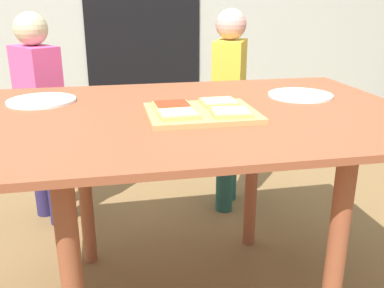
% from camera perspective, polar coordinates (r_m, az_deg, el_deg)
% --- Properties ---
extents(house_door, '(0.90, 0.02, 2.00)m').
position_cam_1_polar(house_door, '(3.49, -6.64, 17.34)').
color(house_door, black).
rests_on(house_door, ground).
extents(dining_table, '(1.47, 0.97, 0.75)m').
position_cam_1_polar(dining_table, '(1.40, -0.71, 0.42)').
color(dining_table, brown).
rests_on(dining_table, ground).
extents(cutting_board, '(0.33, 0.27, 0.02)m').
position_cam_1_polar(cutting_board, '(1.32, 1.28, 4.16)').
color(cutting_board, tan).
rests_on(cutting_board, dining_table).
extents(pizza_slice_near_left, '(0.12, 0.11, 0.01)m').
position_cam_1_polar(pizza_slice_near_left, '(1.25, -1.91, 4.04)').
color(pizza_slice_near_left, tan).
rests_on(pizza_slice_near_left, cutting_board).
extents(pizza_slice_near_right, '(0.12, 0.12, 0.01)m').
position_cam_1_polar(pizza_slice_near_right, '(1.27, 5.18, 4.24)').
color(pizza_slice_near_right, tan).
rests_on(pizza_slice_near_right, cutting_board).
extents(pizza_slice_far_right, '(0.11, 0.11, 0.01)m').
position_cam_1_polar(pizza_slice_far_right, '(1.39, 3.65, 5.60)').
color(pizza_slice_far_right, tan).
rests_on(pizza_slice_far_right, cutting_board).
extents(pizza_slice_far_left, '(0.12, 0.11, 0.01)m').
position_cam_1_polar(pizza_slice_far_left, '(1.35, -2.70, 5.16)').
color(pizza_slice_far_left, tan).
rests_on(pizza_slice_far_left, cutting_board).
extents(plate_white_left, '(0.23, 0.23, 0.01)m').
position_cam_1_polar(plate_white_left, '(1.58, -19.45, 5.48)').
color(plate_white_left, white).
rests_on(plate_white_left, dining_table).
extents(plate_white_right, '(0.23, 0.23, 0.01)m').
position_cam_1_polar(plate_white_right, '(1.63, 14.26, 6.36)').
color(plate_white_right, white).
rests_on(plate_white_right, dining_table).
extents(child_left, '(0.25, 0.28, 1.04)m').
position_cam_1_polar(child_left, '(2.18, -19.60, 4.37)').
color(child_left, '#29214A').
rests_on(child_left, ground).
extents(child_right, '(0.23, 0.28, 1.05)m').
position_cam_1_polar(child_right, '(2.22, 4.94, 5.82)').
color(child_right, '#214F44').
rests_on(child_right, ground).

